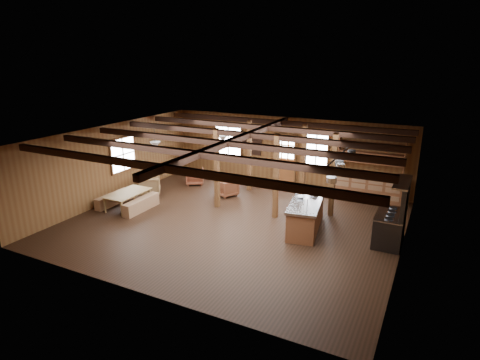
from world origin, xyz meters
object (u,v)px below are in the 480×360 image
at_px(dining_table, 129,200).
at_px(armchair_a, 195,176).
at_px(commercial_range, 392,223).
at_px(armchair_b, 227,187).
at_px(armchair_c, 150,185).
at_px(kitchen_island, 306,214).

height_order(dining_table, armchair_a, armchair_a).
distance_m(dining_table, armchair_a, 3.43).
bearing_deg(dining_table, commercial_range, -82.04).
xyz_separation_m(armchair_a, armchair_b, (1.89, -0.67, -0.00)).
bearing_deg(commercial_range, armchair_c, 178.18).
relative_size(commercial_range, dining_table, 1.15).
xyz_separation_m(kitchen_island, dining_table, (-6.08, -1.11, -0.19)).
distance_m(commercial_range, dining_table, 8.65).
xyz_separation_m(dining_table, armchair_a, (0.56, 3.38, 0.04)).
height_order(kitchen_island, dining_table, kitchen_island).
distance_m(armchair_a, armchair_c, 2.05).
bearing_deg(armchair_a, commercial_range, 135.41).
height_order(kitchen_island, commercial_range, commercial_range).
relative_size(commercial_range, armchair_a, 2.59).
bearing_deg(kitchen_island, armchair_c, 166.96).
relative_size(armchair_b, armchair_c, 0.89).
distance_m(dining_table, armchair_c, 1.55).
xyz_separation_m(commercial_range, armchair_c, (-8.85, 0.28, -0.25)).
bearing_deg(armchair_c, armchair_a, -61.07).
distance_m(commercial_range, armchair_b, 6.28).
relative_size(kitchen_island, armchair_c, 3.27).
distance_m(kitchen_island, armchair_b, 3.97).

